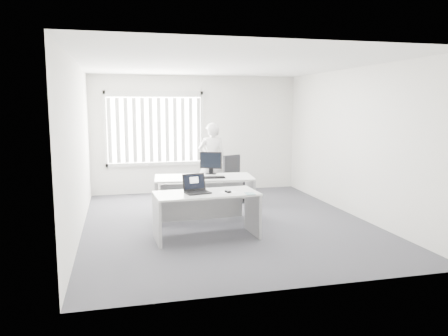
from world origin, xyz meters
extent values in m
plane|color=#595962|center=(0.00, 0.00, 0.00)|extent=(6.00, 6.00, 0.00)
cube|color=silver|center=(0.00, 3.00, 1.40)|extent=(5.00, 0.02, 2.80)
cube|color=silver|center=(0.00, -3.00, 1.40)|extent=(5.00, 0.02, 2.80)
cube|color=silver|center=(-2.50, 0.00, 1.40)|extent=(0.02, 6.00, 2.80)
cube|color=silver|center=(2.50, 0.00, 1.40)|extent=(0.02, 6.00, 2.80)
cube|color=white|center=(0.00, 0.00, 2.80)|extent=(5.00, 6.00, 0.02)
cube|color=silver|center=(-1.00, 2.96, 1.55)|extent=(2.32, 0.06, 1.76)
cube|color=silver|center=(-0.54, -0.84, 0.72)|extent=(1.65, 0.85, 0.03)
cube|color=#9D9DA0|center=(-1.32, -0.88, 0.35)|extent=(0.08, 0.70, 0.71)
cube|color=#9D9DA0|center=(0.25, -0.79, 0.35)|extent=(0.08, 0.70, 0.71)
cube|color=silver|center=(-0.36, 0.25, 0.79)|extent=(1.85, 1.01, 0.03)
cube|color=#9D9DA0|center=(-1.22, 0.34, 0.39)|extent=(0.12, 0.76, 0.77)
cube|color=#9D9DA0|center=(0.50, 0.16, 0.39)|extent=(0.12, 0.76, 0.77)
cylinder|color=black|center=(0.62, 1.51, 0.04)|extent=(0.75, 0.75, 0.08)
cylinder|color=black|center=(0.62, 1.51, 0.22)|extent=(0.07, 0.07, 0.44)
cube|color=black|center=(0.62, 1.51, 0.44)|extent=(0.58, 0.58, 0.07)
cube|color=black|center=(0.55, 1.70, 0.75)|extent=(0.42, 0.21, 0.53)
imported|color=silver|center=(0.24, 2.28, 0.86)|extent=(0.67, 0.49, 1.71)
cube|color=white|center=(-0.19, -0.88, 0.74)|extent=(0.32, 0.27, 0.00)
cube|color=silver|center=(0.10, -1.10, 0.74)|extent=(0.14, 0.20, 0.01)
cube|color=black|center=(-0.27, 0.08, 0.82)|extent=(0.51, 0.21, 0.02)
camera|label=1|loc=(-1.88, -7.46, 2.10)|focal=35.00mm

